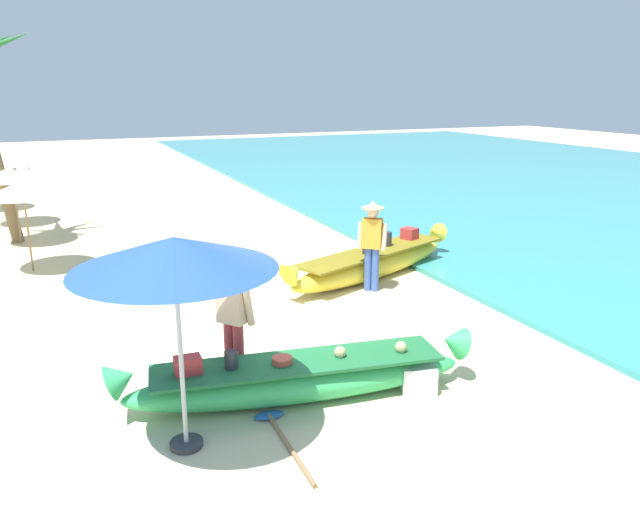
{
  "coord_description": "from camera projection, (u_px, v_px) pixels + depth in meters",
  "views": [
    {
      "loc": [
        -2.91,
        -7.85,
        3.78
      ],
      "look_at": [
        1.24,
        1.66,
        0.9
      ],
      "focal_mm": 34.55,
      "sensor_mm": 36.0,
      "label": 1
    }
  ],
  "objects": [
    {
      "name": "paddle",
      "position": [
        281.0,
        435.0,
        6.85
      ],
      "size": [
        0.36,
        1.55,
        0.05
      ],
      "color": "#8E6B47",
      "rests_on": "ground"
    },
    {
      "name": "parasol_row_2",
      "position": [
        1.0,
        163.0,
        16.76
      ],
      "size": [
        1.6,
        1.6,
        1.91
      ],
      "color": "#8E6B47",
      "rests_on": "ground"
    },
    {
      "name": "boat_green_foreground",
      "position": [
        298.0,
        378.0,
        7.61
      ],
      "size": [
        4.57,
        1.36,
        0.79
      ],
      "color": "#38B760",
      "rests_on": "ground"
    },
    {
      "name": "cooler_box",
      "position": [
        419.0,
        379.0,
        7.82
      ],
      "size": [
        0.51,
        0.45,
        0.36
      ],
      "primitive_type": "cube",
      "rotation": [
        0.0,
        0.0,
        -0.39
      ],
      "color": "silver",
      "rests_on": "ground"
    },
    {
      "name": "parasol_row_1",
      "position": [
        12.0,
        174.0,
        14.71
      ],
      "size": [
        1.6,
        1.6,
        1.91
      ],
      "color": "#8E6B47",
      "rests_on": "ground"
    },
    {
      "name": "sea",
      "position": [
        622.0,
        192.0,
        22.24
      ],
      "size": [
        24.0,
        56.0,
        0.1
      ],
      "primitive_type": "cube",
      "color": "teal",
      "rests_on": "ground"
    },
    {
      "name": "person_tourist_customer",
      "position": [
        233.0,
        316.0,
        7.72
      ],
      "size": [
        0.5,
        0.55,
        1.74
      ],
      "color": "#B2383D",
      "rests_on": "ground"
    },
    {
      "name": "parasol_row_0",
      "position": [
        23.0,
        189.0,
        12.53
      ],
      "size": [
        1.6,
        1.6,
        1.91
      ],
      "color": "#8E6B47",
      "rests_on": "ground"
    },
    {
      "name": "ground_plane",
      "position": [
        288.0,
        351.0,
        9.06
      ],
      "size": [
        80.0,
        80.0,
        0.0
      ],
      "primitive_type": "plane",
      "color": "beige"
    },
    {
      "name": "person_vendor_hatted",
      "position": [
        372.0,
        240.0,
        11.49
      ],
      "size": [
        0.55,
        0.5,
        1.73
      ],
      "color": "#3D5BA8",
      "rests_on": "ground"
    },
    {
      "name": "boat_yellow_midground",
      "position": [
        373.0,
        263.0,
        12.48
      ],
      "size": [
        4.61,
        2.35,
        0.86
      ],
      "color": "yellow",
      "rests_on": "ground"
    },
    {
      "name": "patio_umbrella_large",
      "position": [
        174.0,
        255.0,
        6.1
      ],
      "size": [
        2.09,
        2.09,
        2.34
      ],
      "color": "#B7B7BC",
      "rests_on": "ground"
    }
  ]
}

